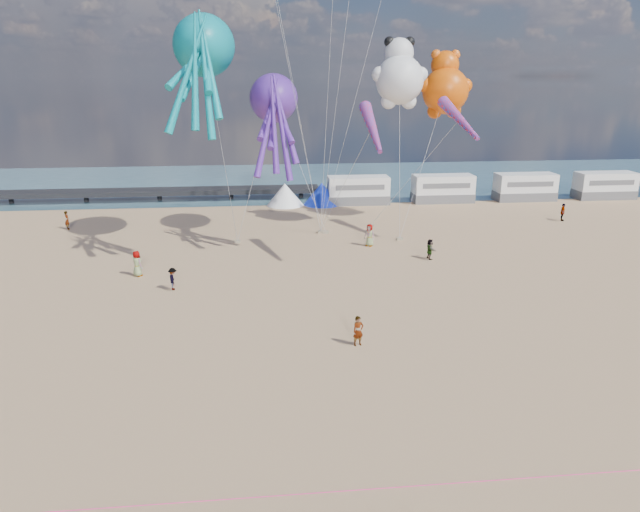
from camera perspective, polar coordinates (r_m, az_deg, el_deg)
The scene contains 29 objects.
ground at distance 25.09m, azimuth 5.35°, elevation -14.77°, with size 120.00×120.00×0.00m, color tan.
water at distance 77.06m, azimuth -2.49°, elevation 7.53°, with size 120.00×120.00×0.00m, color #385B6B.
pier at distance 70.04m, azimuth -25.54°, elevation 5.64°, with size 60.00×3.00×0.50m, color black.
motorhome_0 at distance 62.78m, azimuth 3.84°, elevation 6.59°, with size 6.60×2.50×3.00m, color silver.
motorhome_1 at distance 65.03m, azimuth 12.18°, elevation 6.61°, with size 6.60×2.50×3.00m, color silver.
motorhome_2 at distance 68.54m, azimuth 19.81°, elevation 6.52°, with size 6.60×2.50×3.00m, color silver.
motorhome_3 at distance 73.12m, azimuth 26.59°, elevation 6.34°, with size 6.60×2.50×3.00m, color silver.
tent_white at distance 62.02m, azimuth -3.52°, elevation 6.17°, with size 4.00×4.00×2.40m, color white.
tent_blue at distance 62.30m, azimuth 0.18°, elevation 6.26°, with size 4.00×4.00×2.40m, color #1933CC.
rope_line at distance 21.13m, azimuth 8.12°, elevation -21.89°, with size 0.03×0.03×34.00m, color #F2338C.
standing_person at distance 29.77m, azimuth 3.84°, elevation -7.49°, with size 0.59×0.39×1.61m, color tan.
beachgoer_0 at distance 46.99m, azimuth 4.98°, elevation 2.10°, with size 0.67×0.44×1.85m, color #7F6659.
beachgoer_2 at distance 38.45m, azimuth -14.50°, elevation -2.23°, with size 0.72×0.56×1.49m, color #7F6659.
beachgoer_3 at distance 59.92m, azimuth 23.10°, elevation 4.05°, with size 1.10×0.63×1.70m, color #7F6659.
beachgoer_4 at distance 44.28m, azimuth 10.93°, elevation 0.68°, with size 0.92×0.38×1.57m, color #7F6659.
beachgoer_5 at distance 56.92m, azimuth -23.96°, elevation 3.29°, with size 1.58×0.50×1.70m, color #7F6659.
beachgoer_6 at distance 41.73m, azimuth -17.83°, elevation -0.72°, with size 0.66×0.44×1.82m, color #7F6659.
sandbag_a at distance 48.42m, azimuth -8.25°, elevation 1.44°, with size 0.50×0.35×0.22m, color gray.
sandbag_b at distance 50.84m, azimuth 0.58°, elevation 2.40°, with size 0.50×0.35×0.22m, color gray.
sandbag_c at distance 49.22m, azimuth 7.97°, elevation 1.72°, with size 0.50×0.35×0.22m, color gray.
sandbag_d at distance 53.38m, azimuth 5.12°, elevation 3.07°, with size 0.50×0.35×0.22m, color gray.
sandbag_e at distance 50.99m, azimuth 0.06°, elevation 2.45°, with size 0.50×0.35×0.22m, color gray.
kite_octopus_teal at distance 46.16m, azimuth -11.52°, elevation 19.92°, with size 4.14×9.66×11.04m, color #097F8A, non-canonical shape.
kite_octopus_purple at distance 48.94m, azimuth -4.66°, elevation 15.46°, with size 3.86×9.01×10.29m, color #50248E, non-canonical shape.
kite_panda at distance 50.59m, azimuth 7.96°, elevation 17.04°, with size 4.92×4.63×6.94m, color silver, non-canonical shape.
kite_teddy_orange at distance 54.00m, azimuth 12.43°, elevation 15.83°, with size 4.96×4.67×7.00m, color #D55007, non-canonical shape.
windsock_left at distance 47.83m, azimuth -4.84°, elevation 14.66°, with size 1.10×7.78×7.78m, color red, non-canonical shape.
windsock_mid at distance 48.21m, azimuth 13.79°, elevation 13.14°, with size 1.00×6.03×6.03m, color red, non-canonical shape.
windsock_right at distance 40.21m, azimuth 5.24°, elevation 12.63°, with size 0.90×5.61×5.61m, color red, non-canonical shape.
Camera 1 is at (-4.39, -20.77, 13.38)m, focal length 32.00 mm.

